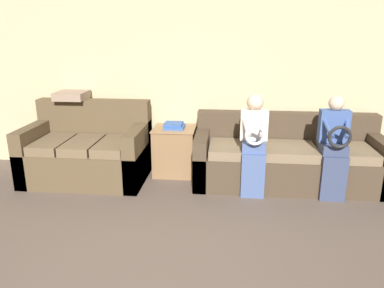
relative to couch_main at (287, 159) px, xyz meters
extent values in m
cube|color=#C6B789|center=(-1.33, 0.50, 0.97)|extent=(7.60, 0.06, 2.55)
cube|color=#473828|center=(0.00, -0.04, -0.10)|extent=(2.27, 0.86, 0.41)
cube|color=#473828|center=(0.00, 0.29, 0.32)|extent=(2.27, 0.20, 0.43)
cube|color=#473828|center=(-1.06, -0.04, 0.00)|extent=(0.16, 0.86, 0.62)
cube|color=#473828|center=(1.06, -0.04, 0.00)|extent=(0.16, 0.86, 0.62)
cube|color=#7A664C|center=(-0.65, -0.14, 0.16)|extent=(0.61, 0.62, 0.11)
cube|color=#7A664C|center=(0.00, -0.14, 0.16)|extent=(0.61, 0.62, 0.11)
cube|color=#7A664C|center=(0.65, -0.14, 0.16)|extent=(0.61, 0.62, 0.11)
cube|color=brown|center=(-2.52, -0.13, -0.09)|extent=(1.49, 0.93, 0.43)
cube|color=brown|center=(-2.52, 0.23, 0.39)|extent=(1.49, 0.20, 0.54)
cube|color=brown|center=(-3.19, -0.13, 0.04)|extent=(0.16, 0.93, 0.70)
cube|color=brown|center=(-1.85, -0.13, 0.04)|extent=(0.16, 0.93, 0.70)
cube|color=brown|center=(-2.91, -0.23, 0.18)|extent=(0.37, 0.69, 0.11)
cube|color=brown|center=(-2.52, -0.23, 0.18)|extent=(0.37, 0.69, 0.11)
cube|color=brown|center=(-2.13, -0.23, 0.18)|extent=(0.37, 0.69, 0.11)
cube|color=#475B8E|center=(-0.44, -0.47, -0.05)|extent=(0.26, 0.10, 0.52)
cube|color=#475B8E|center=(-0.44, -0.33, 0.27)|extent=(0.26, 0.28, 0.11)
cube|color=silver|center=(-0.44, -0.26, 0.50)|extent=(0.31, 0.14, 0.35)
sphere|color=beige|center=(-0.44, -0.26, 0.76)|extent=(0.19, 0.19, 0.19)
torus|color=white|center=(-0.44, -0.53, 0.44)|extent=(0.23, 0.04, 0.23)
cylinder|color=silver|center=(-0.54, -0.39, 0.52)|extent=(0.12, 0.31, 0.20)
cylinder|color=silver|center=(-0.35, -0.39, 0.52)|extent=(0.12, 0.31, 0.20)
cube|color=#384260|center=(0.44, -0.47, -0.05)|extent=(0.28, 0.10, 0.52)
cube|color=#384260|center=(0.44, -0.33, 0.27)|extent=(0.28, 0.28, 0.11)
cube|color=#3D5693|center=(0.44, -0.26, 0.51)|extent=(0.32, 0.14, 0.37)
sphere|color=beige|center=(0.44, -0.26, 0.76)|extent=(0.17, 0.17, 0.17)
torus|color=black|center=(0.44, -0.53, 0.45)|extent=(0.25, 0.04, 0.25)
cylinder|color=#3D5693|center=(0.34, -0.39, 0.53)|extent=(0.12, 0.31, 0.21)
cylinder|color=#3D5693|center=(0.55, -0.39, 0.53)|extent=(0.12, 0.31, 0.21)
cube|color=olive|center=(-1.44, 0.19, 0.01)|extent=(0.53, 0.50, 0.63)
cube|color=#9A724A|center=(-1.44, 0.19, 0.31)|extent=(0.55, 0.52, 0.02)
cube|color=#33569E|center=(-1.43, 0.18, 0.34)|extent=(0.26, 0.27, 0.03)
cube|color=#33569E|center=(-1.45, 0.19, 0.37)|extent=(0.23, 0.25, 0.03)
cube|color=gray|center=(-2.80, 0.23, 0.71)|extent=(0.39, 0.39, 0.10)
camera|label=1|loc=(-0.74, -4.48, 1.54)|focal=35.00mm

